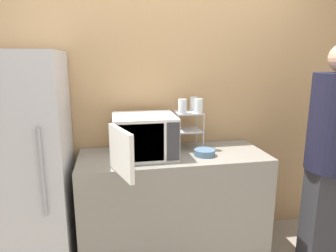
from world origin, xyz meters
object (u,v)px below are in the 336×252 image
object	(u,v)px
microwave	(143,136)
bowl	(205,153)
glass_front_left	(182,106)
person	(333,148)
glass_front_right	(198,106)
dish_rack	(188,122)
refrigerator	(27,170)
glass_back_right	(194,104)

from	to	relation	value
microwave	bowl	world-z (taller)	microwave
glass_front_left	person	size ratio (longest dim) A/B	0.07
glass_front_right	dish_rack	bearing A→B (deg)	137.87
glass_front_left	refrigerator	distance (m)	1.29
dish_rack	glass_front_right	distance (m)	0.18
glass_back_right	glass_front_right	world-z (taller)	same
microwave	glass_front_left	world-z (taller)	glass_front_left
refrigerator	person	bearing A→B (deg)	-7.98
dish_rack	glass_back_right	bearing A→B (deg)	43.59
glass_front_right	microwave	bearing A→B (deg)	-169.89
glass_back_right	glass_front_right	xyz separation A→B (m)	(0.00, -0.13, 0.00)
glass_back_right	refrigerator	size ratio (longest dim) A/B	0.07
glass_front_left	glass_front_right	xyz separation A→B (m)	(0.14, -0.00, 0.00)
glass_front_left	bowl	size ratio (longest dim) A/B	0.71
bowl	glass_back_right	bearing A→B (deg)	92.85
glass_back_right	glass_front_right	distance (m)	0.13
bowl	refrigerator	world-z (taller)	refrigerator
glass_front_right	bowl	size ratio (longest dim) A/B	0.71
microwave	dish_rack	world-z (taller)	microwave
microwave	glass_front_right	xyz separation A→B (m)	(0.47, 0.08, 0.22)
glass_back_right	person	world-z (taller)	person
glass_front_left	microwave	bearing A→B (deg)	-165.28
bowl	refrigerator	distance (m)	1.37
microwave	glass_front_left	xyz separation A→B (m)	(0.34, 0.09, 0.22)
glass_back_right	person	distance (m)	1.15
bowl	person	world-z (taller)	person
glass_front_left	glass_back_right	size ratio (longest dim) A/B	1.00
refrigerator	microwave	bearing A→B (deg)	0.29
microwave	dish_rack	xyz separation A→B (m)	(0.40, 0.15, 0.06)
glass_front_right	refrigerator	distance (m)	1.42
glass_front_left	glass_back_right	distance (m)	0.18
dish_rack	refrigerator	xyz separation A→B (m)	(-1.28, -0.15, -0.28)
glass_back_right	bowl	distance (m)	0.46
dish_rack	bowl	bearing A→B (deg)	-69.46
dish_rack	person	size ratio (longest dim) A/B	0.18
glass_front_left	bowl	xyz separation A→B (m)	(0.15, -0.16, -0.36)
microwave	refrigerator	distance (m)	0.90
glass_back_right	dish_rack	bearing A→B (deg)	-136.41
dish_rack	person	xyz separation A→B (m)	(1.04, -0.48, -0.14)
dish_rack	glass_front_left	size ratio (longest dim) A/B	2.70
glass_back_right	bowl	xyz separation A→B (m)	(0.01, -0.29, -0.36)
microwave	glass_front_left	bearing A→B (deg)	14.72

